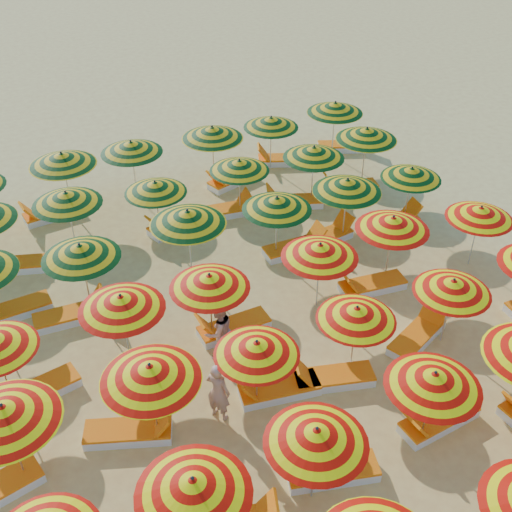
# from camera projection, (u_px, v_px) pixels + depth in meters

# --- Properties ---
(ground) EXTENTS (120.00, 120.00, 0.00)m
(ground) POSITION_uv_depth(u_px,v_px,m) (264.00, 321.00, 15.47)
(ground) COLOR #E8C967
(ground) RESTS_ON ground
(umbrella_7) EXTENTS (2.04, 2.04, 1.97)m
(umbrella_7) POSITION_uv_depth(u_px,v_px,m) (193.00, 486.00, 9.80)
(umbrella_7) COLOR silver
(umbrella_7) RESTS_ON ground
(umbrella_8) EXTENTS (2.15, 2.15, 1.90)m
(umbrella_8) POSITION_uv_depth(u_px,v_px,m) (316.00, 436.00, 10.63)
(umbrella_8) COLOR silver
(umbrella_8) RESTS_ON ground
(umbrella_9) EXTENTS (2.16, 2.16, 1.91)m
(umbrella_9) POSITION_uv_depth(u_px,v_px,m) (434.00, 380.00, 11.64)
(umbrella_9) COLOR silver
(umbrella_9) RESTS_ON ground
(umbrella_12) EXTENTS (2.29, 2.29, 2.05)m
(umbrella_12) POSITION_uv_depth(u_px,v_px,m) (4.00, 413.00, 10.86)
(umbrella_12) COLOR silver
(umbrella_12) RESTS_ON ground
(umbrella_13) EXTENTS (2.51, 2.51, 2.01)m
(umbrella_13) POSITION_uv_depth(u_px,v_px,m) (150.00, 373.00, 11.67)
(umbrella_13) COLOR silver
(umbrella_13) RESTS_ON ground
(umbrella_14) EXTENTS (2.17, 2.17, 1.81)m
(umbrella_14) POSITION_uv_depth(u_px,v_px,m) (257.00, 348.00, 12.43)
(umbrella_14) COLOR silver
(umbrella_14) RESTS_ON ground
(umbrella_15) EXTENTS (2.03, 2.03, 1.80)m
(umbrella_15) POSITION_uv_depth(u_px,v_px,m) (357.00, 314.00, 13.28)
(umbrella_15) COLOR silver
(umbrella_15) RESTS_ON ground
(umbrella_16) EXTENTS (2.09, 2.09, 1.83)m
(umbrella_16) POSITION_uv_depth(u_px,v_px,m) (453.00, 286.00, 13.98)
(umbrella_16) COLOR silver
(umbrella_16) RESTS_ON ground
(umbrella_19) EXTENTS (2.09, 2.09, 1.95)m
(umbrella_19) POSITION_uv_depth(u_px,v_px,m) (121.00, 303.00, 13.35)
(umbrella_19) COLOR silver
(umbrella_19) RESTS_ON ground
(umbrella_20) EXTENTS (2.12, 2.12, 1.91)m
(umbrella_20) POSITION_uv_depth(u_px,v_px,m) (209.00, 281.00, 14.00)
(umbrella_20) COLOR silver
(umbrella_20) RESTS_ON ground
(umbrella_21) EXTENTS (2.29, 2.29, 1.94)m
(umbrella_21) POSITION_uv_depth(u_px,v_px,m) (320.00, 251.00, 14.89)
(umbrella_21) COLOR silver
(umbrella_21) RESTS_ON ground
(umbrella_22) EXTENTS (2.35, 2.35, 1.96)m
(umbrella_22) POSITION_uv_depth(u_px,v_px,m) (393.00, 223.00, 15.80)
(umbrella_22) COLOR silver
(umbrella_22) RESTS_ON ground
(umbrella_23) EXTENTS (1.98, 1.98, 1.84)m
(umbrella_23) POSITION_uv_depth(u_px,v_px,m) (480.00, 213.00, 16.39)
(umbrella_23) COLOR silver
(umbrella_23) RESTS_ON ground
(umbrella_25) EXTENTS (2.06, 2.06, 1.96)m
(umbrella_25) POSITION_uv_depth(u_px,v_px,m) (80.00, 251.00, 14.84)
(umbrella_25) COLOR silver
(umbrella_25) RESTS_ON ground
(umbrella_26) EXTENTS (2.54, 2.54, 2.05)m
(umbrella_26) POSITION_uv_depth(u_px,v_px,m) (188.00, 217.00, 15.87)
(umbrella_26) COLOR silver
(umbrella_26) RESTS_ON ground
(umbrella_27) EXTENTS (2.08, 2.08, 1.94)m
(umbrella_27) POSITION_uv_depth(u_px,v_px,m) (277.00, 204.00, 16.59)
(umbrella_27) COLOR silver
(umbrella_27) RESTS_ON ground
(umbrella_28) EXTENTS (2.41, 2.41, 2.00)m
(umbrella_28) POSITION_uv_depth(u_px,v_px,m) (347.00, 186.00, 17.25)
(umbrella_28) COLOR silver
(umbrella_28) RESTS_ON ground
(umbrella_29) EXTENTS (2.14, 2.14, 1.83)m
(umbrella_29) POSITION_uv_depth(u_px,v_px,m) (411.00, 173.00, 18.13)
(umbrella_29) COLOR silver
(umbrella_29) RESTS_ON ground
(umbrella_31) EXTENTS (1.96, 1.96, 1.96)m
(umbrella_31) POSITION_uv_depth(u_px,v_px,m) (66.00, 198.00, 16.78)
(umbrella_31) COLOR silver
(umbrella_31) RESTS_ON ground
(umbrella_32) EXTENTS (2.24, 2.24, 1.83)m
(umbrella_32) POSITION_uv_depth(u_px,v_px,m) (155.00, 187.00, 17.48)
(umbrella_32) COLOR silver
(umbrella_32) RESTS_ON ground
(umbrella_33) EXTENTS (2.28, 2.28, 1.85)m
(umbrella_33) POSITION_uv_depth(u_px,v_px,m) (239.00, 166.00, 18.46)
(umbrella_33) COLOR silver
(umbrella_33) RESTS_ON ground
(umbrella_34) EXTENTS (2.36, 2.36, 1.95)m
(umbrella_34) POSITION_uv_depth(u_px,v_px,m) (314.00, 152.00, 18.94)
(umbrella_34) COLOR silver
(umbrella_34) RESTS_ON ground
(umbrella_35) EXTENTS (2.42, 2.42, 2.04)m
(umbrella_35) POSITION_uv_depth(u_px,v_px,m) (367.00, 134.00, 19.79)
(umbrella_35) COLOR silver
(umbrella_35) RESTS_ON ground
(umbrella_37) EXTENTS (2.57, 2.57, 2.06)m
(umbrella_37) POSITION_uv_depth(u_px,v_px,m) (62.00, 159.00, 18.39)
(umbrella_37) COLOR silver
(umbrella_37) RESTS_ON ground
(umbrella_38) EXTENTS (1.93, 1.93, 1.98)m
(umbrella_38) POSITION_uv_depth(u_px,v_px,m) (131.00, 147.00, 19.15)
(umbrella_38) COLOR silver
(umbrella_38) RESTS_ON ground
(umbrella_39) EXTENTS (2.08, 2.08, 2.05)m
(umbrella_39) POSITION_uv_depth(u_px,v_px,m) (212.00, 133.00, 19.84)
(umbrella_39) COLOR silver
(umbrella_39) RESTS_ON ground
(umbrella_40) EXTENTS (2.07, 2.07, 1.90)m
(umbrella_40) POSITION_uv_depth(u_px,v_px,m) (271.00, 122.00, 20.77)
(umbrella_40) COLOR silver
(umbrella_40) RESTS_ON ground
(umbrella_41) EXTENTS (2.29, 2.29, 2.02)m
(umbrella_41) POSITION_uv_depth(u_px,v_px,m) (335.00, 108.00, 21.49)
(umbrella_41) COLOR silver
(umbrella_41) RESTS_ON ground
(lounger_6) EXTENTS (1.82, 0.99, 0.69)m
(lounger_6) POSITION_uv_depth(u_px,v_px,m) (330.00, 471.00, 11.86)
(lounger_6) COLOR white
(lounger_6) RESTS_ON ground
(lounger_7) EXTENTS (1.78, 0.75, 0.69)m
(lounger_7) POSITION_uv_depth(u_px,v_px,m) (437.00, 420.00, 12.83)
(lounger_7) COLOR white
(lounger_7) RESTS_ON ground
(lounger_11) EXTENTS (1.83, 1.13, 0.69)m
(lounger_11) POSITION_uv_depth(u_px,v_px,m) (131.00, 432.00, 12.59)
(lounger_11) COLOR white
(lounger_11) RESTS_ON ground
(lounger_12) EXTENTS (1.80, 0.82, 0.69)m
(lounger_12) POSITION_uv_depth(u_px,v_px,m) (277.00, 389.00, 13.49)
(lounger_12) COLOR white
(lounger_12) RESTS_ON ground
(lounger_13) EXTENTS (1.82, 1.00, 0.69)m
(lounger_13) POSITION_uv_depth(u_px,v_px,m) (332.00, 378.00, 13.76)
(lounger_13) COLOR white
(lounger_13) RESTS_ON ground
(lounger_14) EXTENTS (1.82, 1.24, 0.69)m
(lounger_14) POSITION_uv_depth(u_px,v_px,m) (418.00, 335.00, 14.83)
(lounger_14) COLOR white
(lounger_14) RESTS_ON ground
(lounger_16) EXTENTS (1.82, 0.94, 0.69)m
(lounger_16) POSITION_uv_depth(u_px,v_px,m) (36.00, 391.00, 13.44)
(lounger_16) COLOR white
(lounger_16) RESTS_ON ground
(lounger_17) EXTENTS (1.76, 0.66, 0.69)m
(lounger_17) POSITION_uv_depth(u_px,v_px,m) (232.00, 327.00, 15.06)
(lounger_17) COLOR white
(lounger_17) RESTS_ON ground
(lounger_18) EXTENTS (1.78, 0.74, 0.69)m
(lounger_18) POSITION_uv_depth(u_px,v_px,m) (371.00, 285.00, 16.35)
(lounger_18) COLOR white
(lounger_18) RESTS_ON ground
(lounger_19) EXTENTS (1.78, 0.74, 0.69)m
(lounger_19) POSITION_uv_depth(u_px,v_px,m) (13.00, 310.00, 15.55)
(lounger_19) COLOR white
(lounger_19) RESTS_ON ground
(lounger_20) EXTENTS (1.75, 0.63, 0.69)m
(lounger_20) POSITION_uv_depth(u_px,v_px,m) (72.00, 315.00, 15.41)
(lounger_20) COLOR white
(lounger_20) RESTS_ON ground
(lounger_21) EXTENTS (1.74, 0.59, 0.69)m
(lounger_21) POSITION_uv_depth(u_px,v_px,m) (295.00, 247.00, 17.70)
(lounger_21) COLOR white
(lounger_21) RESTS_ON ground
(lounger_22) EXTENTS (1.80, 0.86, 0.69)m
(lounger_22) POSITION_uv_depth(u_px,v_px,m) (325.00, 237.00, 18.11)
(lounger_22) COLOR white
(lounger_22) RESTS_ON ground
(lounger_23) EXTENTS (1.78, 0.74, 0.69)m
(lounger_23) POSITION_uv_depth(u_px,v_px,m) (391.00, 221.00, 18.78)
(lounger_23) COLOR white
(lounger_23) RESTS_ON ground
(lounger_24) EXTENTS (1.83, 1.05, 0.69)m
(lounger_24) POSITION_uv_depth(u_px,v_px,m) (13.00, 265.00, 17.05)
(lounger_24) COLOR white
(lounger_24) RESTS_ON ground
(lounger_25) EXTENTS (1.83, 1.13, 0.69)m
(lounger_25) POSITION_uv_depth(u_px,v_px,m) (175.00, 224.00, 18.65)
(lounger_25) COLOR white
(lounger_25) RESTS_ON ground
(lounger_26) EXTENTS (1.79, 0.77, 0.69)m
(lounger_26) POSITION_uv_depth(u_px,v_px,m) (223.00, 211.00, 19.25)
(lounger_26) COLOR white
(lounger_26) RESTS_ON ground
(lounger_27) EXTENTS (1.83, 1.14, 0.69)m
(lounger_27) POSITION_uv_depth(u_px,v_px,m) (293.00, 201.00, 19.71)
(lounger_27) COLOR white
(lounger_27) RESTS_ON ground
(lounger_28) EXTENTS (1.81, 0.90, 0.69)m
(lounger_28) POSITION_uv_depth(u_px,v_px,m) (349.00, 188.00, 20.39)
(lounger_28) COLOR white
(lounger_28) RESTS_ON ground
(lounger_29) EXTENTS (1.80, 0.82, 0.69)m
(lounger_29) POSITION_uv_depth(u_px,v_px,m) (52.00, 213.00, 19.14)
(lounger_29) COLOR white
(lounger_29) RESTS_ON ground
(lounger_30) EXTENTS (1.83, 1.11, 0.69)m
(lounger_30) POSITION_uv_depth(u_px,v_px,m) (231.00, 180.00, 20.79)
(lounger_30) COLOR white
(lounger_30) RESTS_ON ground
(lounger_31) EXTENTS (1.82, 1.18, 0.69)m
(lounger_31) POSITION_uv_depth(u_px,v_px,m) (282.00, 160.00, 21.94)
(lounger_31) COLOR white
(lounger_31) RESTS_ON ground
(lounger_32) EXTENTS (1.82, 1.18, 0.69)m
(lounger_32) POSITION_uv_depth(u_px,v_px,m) (344.00, 146.00, 22.78)
(lounger_32) COLOR white
(lounger_32) RESTS_ON ground
(beachgoer_a) EXTENTS (0.59, 0.63, 1.45)m
(beachgoer_a) POSITION_uv_depth(u_px,v_px,m) (218.00, 391.00, 12.69)
(beachgoer_a) COLOR tan
(beachgoer_a) RESTS_ON ground
(beachgoer_b) EXTENTS (0.85, 0.74, 1.49)m
(beachgoer_b) POSITION_uv_depth(u_px,v_px,m) (219.00, 331.00, 14.08)
(beachgoer_b) COLOR tan
(beachgoer_b) RESTS_ON ground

